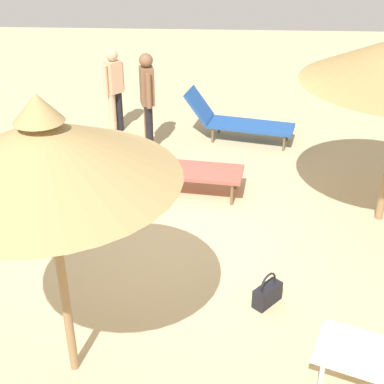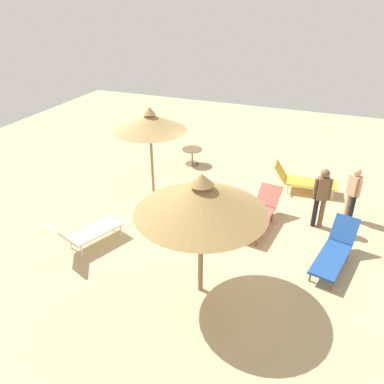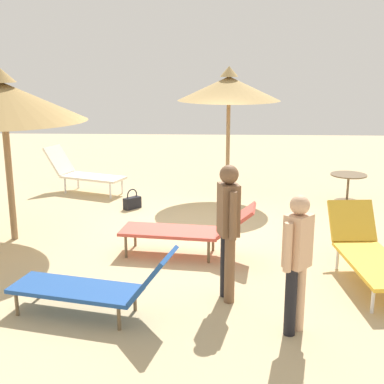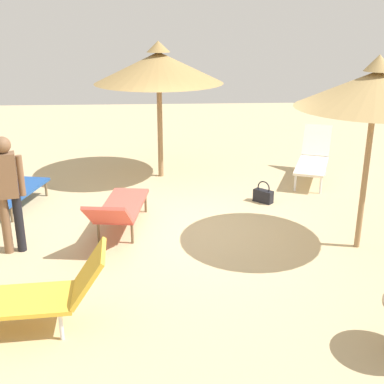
{
  "view_description": "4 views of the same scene",
  "coord_description": "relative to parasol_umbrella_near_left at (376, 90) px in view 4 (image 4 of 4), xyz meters",
  "views": [
    {
      "loc": [
        -0.5,
        6.21,
        4.13
      ],
      "look_at": [
        -0.17,
        -0.12,
        0.58
      ],
      "focal_mm": 51.33,
      "sensor_mm": 36.0,
      "label": 1
    },
    {
      "loc": [
        -8.69,
        -2.63,
        5.82
      ],
      "look_at": [
        -0.21,
        0.68,
        0.88
      ],
      "focal_mm": 35.27,
      "sensor_mm": 36.0,
      "label": 2
    },
    {
      "loc": [
        0.52,
        -8.77,
        2.96
      ],
      "look_at": [
        0.17,
        -0.12,
        0.74
      ],
      "focal_mm": 49.03,
      "sensor_mm": 36.0,
      "label": 3
    },
    {
      "loc": [
        7.44,
        -0.43,
        3.29
      ],
      "look_at": [
        0.17,
        -0.02,
        0.68
      ],
      "focal_mm": 46.35,
      "sensor_mm": 36.0,
      "label": 4
    }
  ],
  "objects": [
    {
      "name": "ground",
      "position": [
        -0.84,
        -2.43,
        -2.39
      ],
      "size": [
        24.0,
        24.0,
        0.1
      ],
      "primitive_type": "cube",
      "color": "tan"
    },
    {
      "name": "lounge_chair_back",
      "position": [
        -0.67,
        -3.59,
        -1.9
      ],
      "size": [
        2.11,
        0.87,
        0.83
      ],
      "color": "#CC4C3F",
      "rests_on": "ground"
    },
    {
      "name": "lounge_chair_center",
      "position": [
        1.8,
        -4.43,
        -1.92
      ],
      "size": [
        0.82,
        2.04,
        0.91
      ],
      "color": "gold",
      "rests_on": "ground"
    },
    {
      "name": "lounge_chair_near_right",
      "position": [
        -3.27,
        0.25,
        -1.87
      ],
      "size": [
        1.93,
        1.22,
        1.01
      ],
      "color": "silver",
      "rests_on": "ground"
    },
    {
      "name": "parasol_umbrella_near_left",
      "position": [
        0.0,
        0.0,
        0.0
      ],
      "size": [
        2.17,
        2.17,
        2.8
      ],
      "color": "olive",
      "rests_on": "ground"
    },
    {
      "name": "lounge_chair_far_left",
      "position": [
        -1.65,
        -5.6,
        -1.95
      ],
      "size": [
        2.05,
        1.01,
        0.88
      ],
      "color": "#1E478C",
      "rests_on": "ground"
    },
    {
      "name": "person_standing_front",
      "position": [
        -0.12,
        -5.08,
        -1.34
      ],
      "size": [
        0.29,
        0.46,
        1.73
      ],
      "color": "black",
      "rests_on": "ground"
    },
    {
      "name": "handbag",
      "position": [
        -1.94,
        -1.05,
        -2.2
      ],
      "size": [
        0.36,
        0.37,
        0.41
      ],
      "color": "black",
      "rests_on": "ground"
    },
    {
      "name": "parasol_umbrella_far_right",
      "position": [
        -3.65,
        -2.95,
        -0.05
      ],
      "size": [
        2.63,
        2.63,
        2.81
      ],
      "color": "olive",
      "rests_on": "ground"
    }
  ]
}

